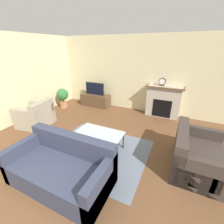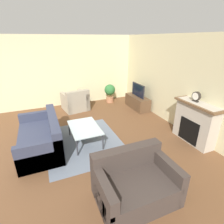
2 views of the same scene
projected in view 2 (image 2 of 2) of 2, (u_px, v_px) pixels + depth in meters
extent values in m
plane|color=brown|center=(4.00, 154.00, 4.19)|extent=(20.00, 20.00, 0.00)
cube|color=beige|center=(172.00, 81.00, 5.37)|extent=(8.81, 0.06, 2.70)
cube|color=beige|center=(74.00, 71.00, 7.00)|extent=(0.06, 7.80, 2.70)
cube|color=slate|center=(84.00, 142.00, 4.68)|extent=(2.31, 1.92, 0.00)
cube|color=#B2A899|center=(195.00, 123.00, 4.53)|extent=(1.11, 0.36, 1.09)
cube|color=black|center=(188.00, 131.00, 4.54)|extent=(0.61, 0.01, 0.61)
cube|color=brown|center=(198.00, 104.00, 4.32)|extent=(1.23, 0.42, 0.05)
cube|color=brown|center=(137.00, 102.00, 6.88)|extent=(1.21, 0.47, 0.48)
cube|color=#232328|center=(138.00, 90.00, 6.69)|extent=(0.82, 0.05, 0.50)
cube|color=black|center=(137.00, 90.00, 6.68)|extent=(0.78, 0.01, 0.46)
cube|color=#33384C|center=(40.00, 141.00, 4.35)|extent=(1.83, 0.94, 0.42)
cube|color=#33384C|center=(53.00, 124.00, 4.32)|extent=(1.83, 0.20, 0.40)
cube|color=#33384C|center=(38.00, 123.00, 5.02)|extent=(0.14, 0.94, 0.66)
cube|color=#33384C|center=(41.00, 157.00, 3.58)|extent=(0.14, 0.94, 0.66)
cube|color=#3D332D|center=(136.00, 189.00, 2.96)|extent=(0.92, 1.31, 0.42)
cube|color=#3D332D|center=(127.00, 157.00, 3.10)|extent=(0.20, 1.31, 0.40)
cube|color=#3D332D|center=(103.00, 195.00, 2.70)|extent=(0.92, 0.14, 0.66)
cube|color=#3D332D|center=(165.00, 174.00, 3.12)|extent=(0.92, 0.14, 0.66)
cube|color=#9E937F|center=(75.00, 104.00, 6.77)|extent=(1.01, 0.99, 0.42)
cube|color=#9E937F|center=(78.00, 96.00, 6.35)|extent=(0.34, 0.88, 0.40)
cube|color=#9E937F|center=(84.00, 100.00, 6.90)|extent=(0.89, 0.28, 0.66)
cube|color=#9E937F|center=(66.00, 103.00, 6.55)|extent=(0.89, 0.28, 0.66)
cylinder|color=#333338|center=(69.00, 128.00, 4.94)|extent=(0.04, 0.04, 0.43)
cylinder|color=#333338|center=(77.00, 148.00, 4.07)|extent=(0.04, 0.04, 0.43)
cylinder|color=#333338|center=(91.00, 124.00, 5.17)|extent=(0.04, 0.04, 0.43)
cylinder|color=#333338|center=(103.00, 142.00, 4.30)|extent=(0.04, 0.04, 0.43)
cube|color=silver|center=(84.00, 127.00, 4.53)|extent=(1.11, 0.72, 0.02)
cylinder|color=#AD704C|center=(110.00, 99.00, 7.57)|extent=(0.31, 0.31, 0.24)
cylinder|color=#4C3823|center=(110.00, 95.00, 7.50)|extent=(0.03, 0.03, 0.14)
sphere|color=#2D6B33|center=(110.00, 90.00, 7.40)|extent=(0.45, 0.45, 0.45)
cube|color=#28231E|center=(195.00, 101.00, 4.41)|extent=(0.16, 0.07, 0.03)
cylinder|color=#28231E|center=(196.00, 96.00, 4.36)|extent=(0.23, 0.07, 0.23)
cylinder|color=white|center=(195.00, 96.00, 4.35)|extent=(0.19, 0.00, 0.19)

